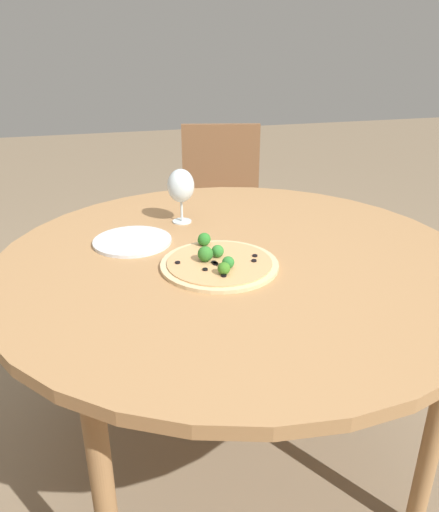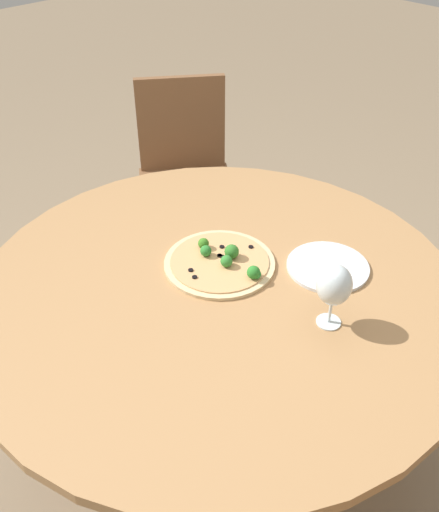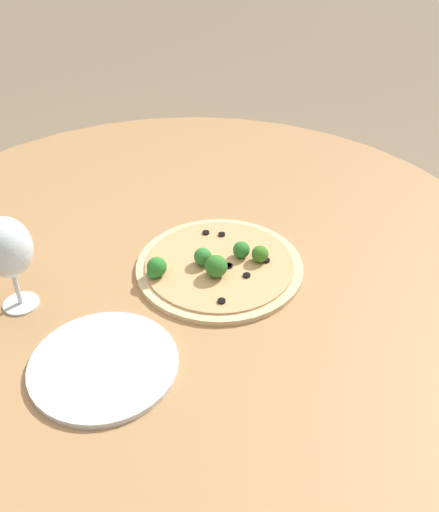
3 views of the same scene
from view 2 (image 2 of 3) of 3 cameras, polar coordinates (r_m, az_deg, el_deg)
name	(u,v)px [view 2 (image 2 of 3)]	position (r m, az deg, el deg)	size (l,w,h in m)	color
ground_plane	(219,444)	(2.08, -0.09, -18.29)	(12.00, 12.00, 0.00)	#847056
dining_table	(218,300)	(1.58, -0.12, -4.38)	(1.33, 1.33, 0.72)	#A87A4C
chair_2	(185,175)	(2.52, -3.43, 8.07)	(0.56, 0.56, 0.89)	brown
pizza	(221,262)	(1.60, 0.15, -0.58)	(0.31, 0.31, 0.06)	#DBBC89
wine_glass	(334,286)	(1.38, 11.40, -2.95)	(0.09, 0.09, 0.18)	silver
plate_near	(328,267)	(1.62, 10.78, -1.05)	(0.23, 0.23, 0.01)	silver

